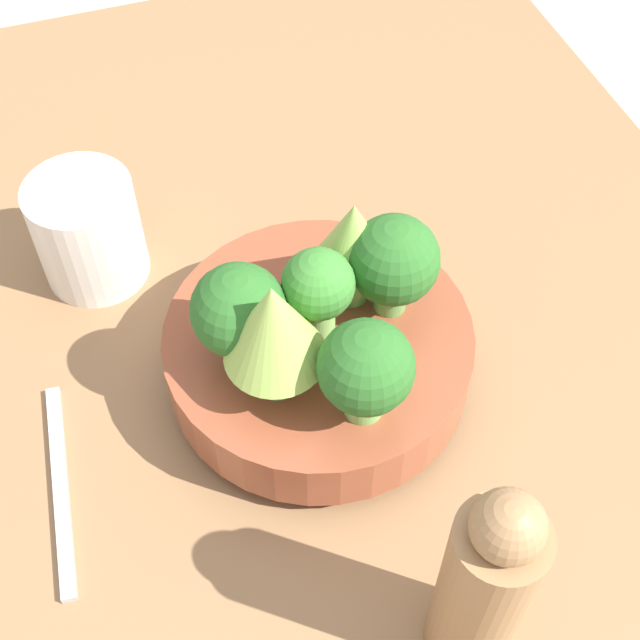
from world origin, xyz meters
name	(u,v)px	position (x,y,z in m)	size (l,w,h in m)	color
ground_plane	(270,418)	(0.00, 0.00, 0.00)	(6.00, 6.00, 0.00)	silver
table	(269,407)	(0.00, 0.00, 0.02)	(1.07, 0.84, 0.03)	olive
bowl	(320,358)	(0.00, 0.04, 0.07)	(0.22, 0.22, 0.06)	brown
broccoli_floret_right	(366,369)	(0.07, 0.05, 0.14)	(0.06, 0.06, 0.08)	#7AB256
romanesco_piece_near	(278,326)	(0.03, 0.00, 0.16)	(0.07, 0.07, 0.10)	#609347
broccoli_floret_front	(239,311)	(0.00, -0.01, 0.14)	(0.06, 0.06, 0.08)	#7AB256
romanesco_piece_far	(353,241)	(-0.03, 0.07, 0.15)	(0.05, 0.05, 0.09)	#609347
broccoli_floret_back	(393,262)	(-0.01, 0.10, 0.14)	(0.06, 0.06, 0.08)	#609347
broccoli_floret_center	(320,293)	(0.00, 0.04, 0.14)	(0.05, 0.05, 0.08)	#7AB256
cup	(88,231)	(-0.16, -0.10, 0.08)	(0.08, 0.08, 0.09)	silver
pepper_mill	(485,586)	(0.21, 0.06, 0.12)	(0.05, 0.05, 0.18)	#997047
fork	(61,487)	(0.03, -0.16, 0.04)	(0.16, 0.02, 0.01)	#B2B2B7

